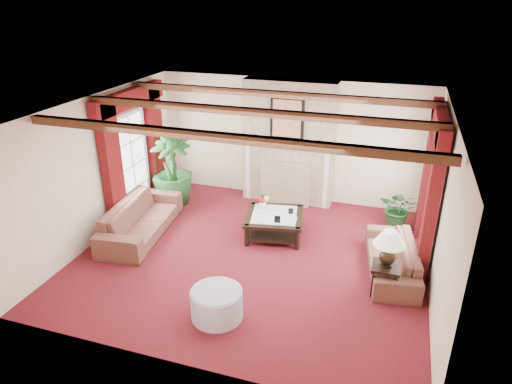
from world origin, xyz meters
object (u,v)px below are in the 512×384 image
(sofa_left, at_px, (140,213))
(side_table, at_px, (384,279))
(sofa_right, at_px, (392,253))
(potted_palm, at_px, (173,184))
(coffee_table, at_px, (274,225))
(ottoman, at_px, (217,304))

(sofa_left, bearing_deg, side_table, -103.28)
(sofa_right, bearing_deg, side_table, -15.91)
(side_table, bearing_deg, potted_palm, 156.74)
(sofa_right, height_order, potted_palm, potted_palm)
(coffee_table, xyz_separation_m, ottoman, (-0.14, -2.60, 0.00))
(sofa_left, height_order, coffee_table, sofa_left)
(side_table, xyz_separation_m, ottoman, (-2.28, -1.34, -0.03))
(sofa_left, height_order, potted_palm, potted_palm)
(side_table, bearing_deg, coffee_table, 149.60)
(sofa_left, bearing_deg, sofa_right, -95.26)
(sofa_left, height_order, sofa_right, sofa_left)
(sofa_left, relative_size, ottoman, 3.08)
(sofa_right, height_order, side_table, sofa_right)
(potted_palm, relative_size, ottoman, 2.31)
(coffee_table, height_order, ottoman, ottoman)
(sofa_right, relative_size, side_table, 3.88)
(side_table, bearing_deg, sofa_left, 173.48)
(sofa_left, relative_size, side_table, 4.65)
(sofa_left, relative_size, coffee_table, 2.17)
(ottoman, bearing_deg, coffee_table, 86.97)
(coffee_table, distance_m, ottoman, 2.60)
(sofa_right, relative_size, ottoman, 2.57)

